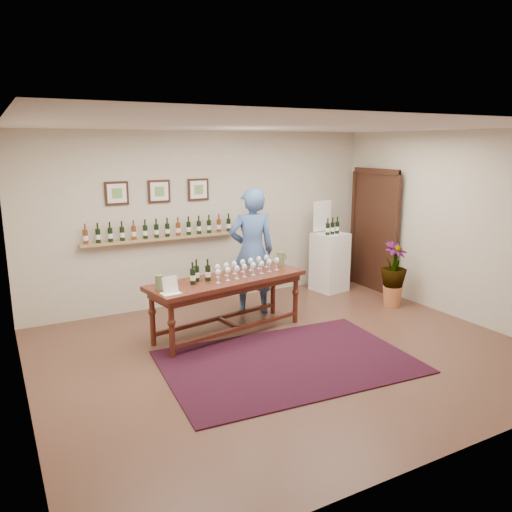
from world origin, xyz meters
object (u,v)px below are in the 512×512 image
display_pedestal (330,262)px  person (252,252)px  tasting_table (228,286)px  potted_plant (394,274)px

display_pedestal → person: 1.90m
tasting_table → person: 0.99m
tasting_table → person: (0.71, 0.64, 0.29)m
person → potted_plant: bearing=173.4°
potted_plant → person: bearing=158.7°
display_pedestal → person: (-1.80, -0.41, 0.45)m
tasting_table → display_pedestal: 2.72m
display_pedestal → person: size_ratio=0.54×
tasting_table → potted_plant: size_ratio=2.56×
potted_plant → person: person is taller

